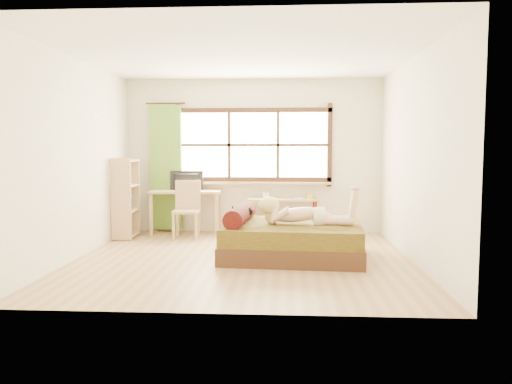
# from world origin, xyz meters

# --- Properties ---
(floor) EXTENTS (4.50, 4.50, 0.00)m
(floor) POSITION_xyz_m (0.00, 0.00, 0.00)
(floor) COLOR #9E754C
(floor) RESTS_ON ground
(ceiling) EXTENTS (4.50, 4.50, 0.00)m
(ceiling) POSITION_xyz_m (0.00, 0.00, 2.70)
(ceiling) COLOR white
(ceiling) RESTS_ON wall_back
(wall_back) EXTENTS (4.50, 0.00, 4.50)m
(wall_back) POSITION_xyz_m (0.00, 2.25, 1.35)
(wall_back) COLOR silver
(wall_back) RESTS_ON floor
(wall_front) EXTENTS (4.50, 0.00, 4.50)m
(wall_front) POSITION_xyz_m (0.00, -2.25, 1.35)
(wall_front) COLOR silver
(wall_front) RESTS_ON floor
(wall_left) EXTENTS (0.00, 4.50, 4.50)m
(wall_left) POSITION_xyz_m (-2.25, 0.00, 1.35)
(wall_left) COLOR silver
(wall_left) RESTS_ON floor
(wall_right) EXTENTS (0.00, 4.50, 4.50)m
(wall_right) POSITION_xyz_m (2.25, 0.00, 1.35)
(wall_right) COLOR silver
(wall_right) RESTS_ON floor
(window) EXTENTS (2.80, 0.16, 1.46)m
(window) POSITION_xyz_m (0.00, 2.22, 1.51)
(window) COLOR #FFEDBF
(window) RESTS_ON wall_back
(curtain) EXTENTS (0.55, 0.10, 2.20)m
(curtain) POSITION_xyz_m (-1.55, 2.13, 1.15)
(curtain) COLOR #428123
(curtain) RESTS_ON wall_back
(bed) EXTENTS (1.97, 1.62, 0.71)m
(bed) POSITION_xyz_m (0.63, 0.15, 0.25)
(bed) COLOR #341C0F
(bed) RESTS_ON floor
(woman) EXTENTS (1.33, 0.47, 0.56)m
(woman) POSITION_xyz_m (0.83, 0.10, 0.74)
(woman) COLOR beige
(woman) RESTS_ON bed
(kitten) EXTENTS (0.29, 0.13, 0.22)m
(kitten) POSITION_xyz_m (-0.04, 0.25, 0.58)
(kitten) COLOR black
(kitten) RESTS_ON bed
(desk) EXTENTS (1.24, 0.60, 0.76)m
(desk) POSITION_xyz_m (-1.17, 1.95, 0.66)
(desk) COLOR tan
(desk) RESTS_ON floor
(monitor) EXTENTS (0.58, 0.10, 0.33)m
(monitor) POSITION_xyz_m (-1.17, 2.00, 0.93)
(monitor) COLOR black
(monitor) RESTS_ON desk
(chair) EXTENTS (0.44, 0.44, 0.95)m
(chair) POSITION_xyz_m (-1.07, 1.59, 0.53)
(chair) COLOR tan
(chair) RESTS_ON floor
(pipe_shelf) EXTENTS (1.26, 0.44, 0.70)m
(pipe_shelf) POSITION_xyz_m (0.54, 2.07, 0.45)
(pipe_shelf) COLOR tan
(pipe_shelf) RESTS_ON floor
(cup) EXTENTS (0.14, 0.14, 0.10)m
(cup) POSITION_xyz_m (0.23, 2.07, 0.67)
(cup) COLOR gray
(cup) RESTS_ON pipe_shelf
(book) EXTENTS (0.17, 0.22, 0.02)m
(book) POSITION_xyz_m (0.73, 2.07, 0.63)
(book) COLOR gray
(book) RESTS_ON pipe_shelf
(bookshelf) EXTENTS (0.34, 0.58, 1.32)m
(bookshelf) POSITION_xyz_m (-2.08, 1.49, 0.67)
(bookshelf) COLOR tan
(bookshelf) RESTS_ON floor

